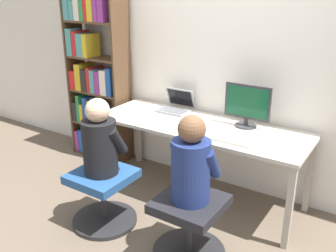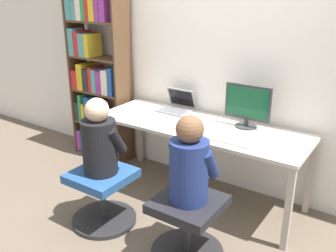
{
  "view_description": "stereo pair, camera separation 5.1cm",
  "coord_description": "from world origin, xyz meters",
  "px_view_note": "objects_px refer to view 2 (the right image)",
  "views": [
    {
      "loc": [
        1.51,
        -2.47,
        1.91
      ],
      "look_at": [
        -0.2,
        0.13,
        0.75
      ],
      "focal_mm": 40.0,
      "sensor_mm": 36.0,
      "label": 1
    },
    {
      "loc": [
        1.55,
        -2.44,
        1.91
      ],
      "look_at": [
        -0.2,
        0.13,
        0.75
      ],
      "focal_mm": 40.0,
      "sensor_mm": 36.0,
      "label": 2
    }
  ],
  "objects_px": {
    "person_at_monitor": "(189,164)",
    "person_at_laptop": "(99,141)",
    "laptop": "(176,106)",
    "office_chair_left": "(188,225)",
    "keyboard": "(226,139)",
    "office_chair_right": "(103,194)",
    "desktop_monitor": "(247,106)",
    "bookshelf": "(95,77)"
  },
  "relations": [
    {
      "from": "keyboard",
      "to": "person_at_monitor",
      "type": "relative_size",
      "value": 0.68
    },
    {
      "from": "person_at_monitor",
      "to": "desktop_monitor",
      "type": "bearing_deg",
      "value": 89.68
    },
    {
      "from": "desktop_monitor",
      "to": "person_at_monitor",
      "type": "height_order",
      "value": "desktop_monitor"
    },
    {
      "from": "desktop_monitor",
      "to": "laptop",
      "type": "xyz_separation_m",
      "value": [
        -0.77,
        0.03,
        -0.15
      ]
    },
    {
      "from": "bookshelf",
      "to": "person_at_monitor",
      "type": "bearing_deg",
      "value": -27.77
    },
    {
      "from": "office_chair_left",
      "to": "office_chair_right",
      "type": "relative_size",
      "value": 1.0
    },
    {
      "from": "office_chair_right",
      "to": "laptop",
      "type": "bearing_deg",
      "value": 86.77
    },
    {
      "from": "keyboard",
      "to": "bookshelf",
      "type": "bearing_deg",
      "value": 168.25
    },
    {
      "from": "office_chair_left",
      "to": "desktop_monitor",
      "type": "bearing_deg",
      "value": 89.68
    },
    {
      "from": "bookshelf",
      "to": "person_at_laptop",
      "type": "bearing_deg",
      "value": -44.73
    },
    {
      "from": "office_chair_left",
      "to": "bookshelf",
      "type": "xyz_separation_m",
      "value": [
        -1.83,
        0.97,
        0.68
      ]
    },
    {
      "from": "office_chair_left",
      "to": "person_at_monitor",
      "type": "distance_m",
      "value": 0.5
    },
    {
      "from": "desktop_monitor",
      "to": "office_chair_right",
      "type": "bearing_deg",
      "value": -129.24
    },
    {
      "from": "laptop",
      "to": "office_chair_left",
      "type": "distance_m",
      "value": 1.36
    },
    {
      "from": "laptop",
      "to": "person_at_laptop",
      "type": "relative_size",
      "value": 0.49
    },
    {
      "from": "person_at_monitor",
      "to": "person_at_laptop",
      "type": "xyz_separation_m",
      "value": [
        -0.82,
        -0.04,
        -0.0
      ]
    },
    {
      "from": "desktop_monitor",
      "to": "keyboard",
      "type": "xyz_separation_m",
      "value": [
        -0.0,
        -0.39,
        -0.18
      ]
    },
    {
      "from": "keyboard",
      "to": "laptop",
      "type": "bearing_deg",
      "value": 151.08
    },
    {
      "from": "laptop",
      "to": "office_chair_left",
      "type": "relative_size",
      "value": 0.56
    },
    {
      "from": "keyboard",
      "to": "bookshelf",
      "type": "xyz_separation_m",
      "value": [
        -1.83,
        0.38,
        0.2
      ]
    },
    {
      "from": "office_chair_right",
      "to": "person_at_laptop",
      "type": "distance_m",
      "value": 0.49
    },
    {
      "from": "office_chair_right",
      "to": "keyboard",
      "type": "bearing_deg",
      "value": 37.23
    },
    {
      "from": "office_chair_left",
      "to": "bookshelf",
      "type": "bearing_deg",
      "value": 152.12
    },
    {
      "from": "person_at_monitor",
      "to": "person_at_laptop",
      "type": "distance_m",
      "value": 0.82
    },
    {
      "from": "keyboard",
      "to": "office_chair_right",
      "type": "bearing_deg",
      "value": -142.77
    },
    {
      "from": "office_chair_right",
      "to": "person_at_laptop",
      "type": "relative_size",
      "value": 0.87
    },
    {
      "from": "person_at_monitor",
      "to": "bookshelf",
      "type": "distance_m",
      "value": 2.07
    },
    {
      "from": "keyboard",
      "to": "bookshelf",
      "type": "distance_m",
      "value": 1.88
    },
    {
      "from": "desktop_monitor",
      "to": "person_at_laptop",
      "type": "height_order",
      "value": "desktop_monitor"
    },
    {
      "from": "laptop",
      "to": "person_at_monitor",
      "type": "distance_m",
      "value": 1.26
    },
    {
      "from": "laptop",
      "to": "person_at_monitor",
      "type": "relative_size",
      "value": 0.48
    },
    {
      "from": "keyboard",
      "to": "person_at_laptop",
      "type": "height_order",
      "value": "person_at_laptop"
    },
    {
      "from": "desktop_monitor",
      "to": "bookshelf",
      "type": "bearing_deg",
      "value": -179.8
    },
    {
      "from": "laptop",
      "to": "office_chair_right",
      "type": "xyz_separation_m",
      "value": [
        -0.06,
        -1.04,
        -0.52
      ]
    },
    {
      "from": "desktop_monitor",
      "to": "person_at_monitor",
      "type": "bearing_deg",
      "value": -90.32
    },
    {
      "from": "laptop",
      "to": "person_at_monitor",
      "type": "height_order",
      "value": "person_at_monitor"
    },
    {
      "from": "laptop",
      "to": "office_chair_right",
      "type": "bearing_deg",
      "value": -93.23
    },
    {
      "from": "office_chair_left",
      "to": "person_at_laptop",
      "type": "xyz_separation_m",
      "value": [
        -0.82,
        -0.03,
        0.49
      ]
    },
    {
      "from": "office_chair_left",
      "to": "bookshelf",
      "type": "height_order",
      "value": "bookshelf"
    },
    {
      "from": "office_chair_right",
      "to": "bookshelf",
      "type": "xyz_separation_m",
      "value": [
        -1.01,
        1.0,
        0.68
      ]
    },
    {
      "from": "person_at_laptop",
      "to": "desktop_monitor",
      "type": "bearing_deg",
      "value": 50.64
    },
    {
      "from": "person_at_monitor",
      "to": "person_at_laptop",
      "type": "relative_size",
      "value": 1.01
    }
  ]
}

